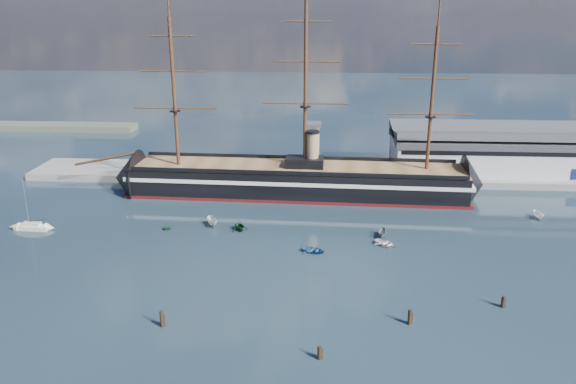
{
  "coord_description": "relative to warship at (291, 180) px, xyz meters",
  "views": [
    {
      "loc": [
        5.77,
        -83.41,
        49.08
      ],
      "look_at": [
        -1.59,
        35.0,
        9.0
      ],
      "focal_mm": 35.0,
      "sensor_mm": 36.0,
      "label": 1
    }
  ],
  "objects": [
    {
      "name": "piling_far_right",
      "position": [
        39.41,
        -57.27,
        -4.04
      ],
      "size": [
        0.64,
        0.64,
        2.81
      ],
      "primitive_type": "cylinder",
      "color": "black",
      "rests_on": "ground"
    },
    {
      "name": "motorboat_b",
      "position": [
        6.87,
        -37.17,
        -4.04
      ],
      "size": [
        2.2,
        3.32,
        1.44
      ],
      "primitive_type": "imported",
      "rotation": [
        0.0,
        0.0,
        1.23
      ],
      "color": "#265489",
      "rests_on": "ground"
    },
    {
      "name": "motorboat_a",
      "position": [
        -16.79,
        -23.95,
        -4.04
      ],
      "size": [
        6.28,
        4.47,
        2.37
      ],
      "primitive_type": "imported",
      "rotation": [
        0.0,
        0.0,
        0.44
      ],
      "color": "silver",
      "rests_on": "ground"
    },
    {
      "name": "motorboat_e",
      "position": [
        22.22,
        -32.94,
        -4.04
      ],
      "size": [
        3.27,
        3.39,
        1.57
      ],
      "primitive_type": "imported",
      "rotation": [
        0.0,
        0.0,
        0.83
      ],
      "color": "silver",
      "rests_on": "ground"
    },
    {
      "name": "motorboat_g",
      "position": [
        -26.68,
        -27.15,
        -4.04
      ],
      "size": [
        2.38,
        3.93,
        1.34
      ],
      "primitive_type": "imported",
      "rotation": [
        0.0,
        0.0,
        -1.34
      ],
      "color": "#225E3D",
      "rests_on": "ground"
    },
    {
      "name": "quay",
      "position": [
        12.44,
        16.0,
        -4.04
      ],
      "size": [
        180.0,
        18.0,
        2.0
      ],
      "primitive_type": "cube",
      "color": "slate",
      "rests_on": "ground"
    },
    {
      "name": "quay_tower",
      "position": [
        5.44,
        13.0,
        5.72
      ],
      "size": [
        5.0,
        5.0,
        15.0
      ],
      "color": "silver",
      "rests_on": "ground"
    },
    {
      "name": "motorboat_d",
      "position": [
        -10.1,
        -26.28,
        -4.04
      ],
      "size": [
        7.32,
        6.21,
        2.5
      ],
      "primitive_type": "imported",
      "rotation": [
        0.0,
        0.0,
        0.58
      ],
      "color": "#0F331A",
      "rests_on": "ground"
    },
    {
      "name": "piling_near_left",
      "position": [
        -16.69,
        -66.78,
        -4.04
      ],
      "size": [
        0.64,
        0.64,
        3.51
      ],
      "primitive_type": "cylinder",
      "color": "black",
      "rests_on": "ground"
    },
    {
      "name": "motorboat_c",
      "position": [
        21.91,
        -28.08,
        -4.04
      ],
      "size": [
        5.2,
        2.56,
        1.99
      ],
      "primitive_type": "imported",
      "rotation": [
        0.0,
        0.0,
        -0.15
      ],
      "color": "slate",
      "rests_on": "ground"
    },
    {
      "name": "warehouse",
      "position": [
        60.44,
        20.0,
        3.95
      ],
      "size": [
        63.0,
        21.0,
        11.6
      ],
      "color": "#B7BABC",
      "rests_on": "ground"
    },
    {
      "name": "piling_near_mid",
      "position": [
        8.45,
        -73.84,
        -4.04
      ],
      "size": [
        0.64,
        0.64,
        2.85
      ],
      "primitive_type": "cylinder",
      "color": "black",
      "rests_on": "ground"
    },
    {
      "name": "ground",
      "position": [
        2.44,
        -20.0,
        -4.04
      ],
      "size": [
        600.0,
        600.0,
        0.0
      ],
      "primitive_type": "plane",
      "color": "black",
      "rests_on": "ground"
    },
    {
      "name": "piling_near_right",
      "position": [
        22.82,
        -63.63,
        -4.04
      ],
      "size": [
        0.64,
        0.64,
        3.34
      ],
      "primitive_type": "cylinder",
      "color": "black",
      "rests_on": "ground"
    },
    {
      "name": "warship",
      "position": [
        0.0,
        0.0,
        0.0
      ],
      "size": [
        113.17,
        19.53,
        53.94
      ],
      "rotation": [
        0.0,
        0.0,
        -0.04
      ],
      "color": "black",
      "rests_on": "ground"
    },
    {
      "name": "sailboat",
      "position": [
        -57.44,
        -28.79,
        -3.26
      ],
      "size": [
        7.75,
        2.65,
        12.22
      ],
      "rotation": [
        0.0,
        0.0,
        -0.05
      ],
      "color": "beige",
      "rests_on": "ground"
    },
    {
      "name": "motorboat_f",
      "position": [
        60.37,
        -14.59,
        -4.04
      ],
      "size": [
        5.44,
        2.04,
        2.17
      ],
      "primitive_type": "imported",
      "rotation": [
        0.0,
        0.0,
        0.01
      ],
      "color": "white",
      "rests_on": "ground"
    }
  ]
}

